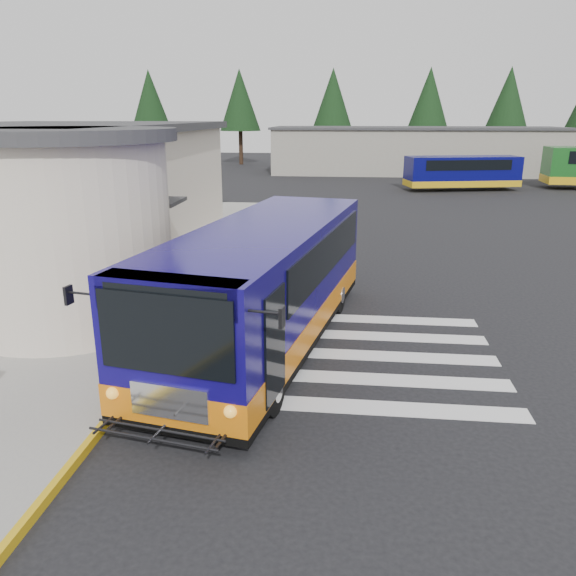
# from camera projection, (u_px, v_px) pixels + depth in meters

# --- Properties ---
(ground) EXTENTS (140.00, 140.00, 0.00)m
(ground) POSITION_uv_depth(u_px,v_px,m) (342.00, 341.00, 13.61)
(ground) COLOR black
(ground) RESTS_ON ground
(sidewalk) EXTENTS (10.00, 34.00, 0.15)m
(sidewalk) POSITION_uv_depth(u_px,v_px,m) (68.00, 281.00, 18.32)
(sidewalk) COLOR gray
(sidewalk) RESTS_ON ground
(curb_strip) EXTENTS (0.12, 34.00, 0.16)m
(curb_strip) POSITION_uv_depth(u_px,v_px,m) (216.00, 285.00, 17.81)
(curb_strip) COLOR gold
(curb_strip) RESTS_ON ground
(station_building) EXTENTS (12.70, 18.70, 4.80)m
(station_building) POSITION_uv_depth(u_px,v_px,m) (50.00, 192.00, 20.54)
(station_building) COLOR beige
(station_building) RESTS_ON ground
(crosswalk) EXTENTS (8.00, 5.35, 0.01)m
(crosswalk) POSITION_uv_depth(u_px,v_px,m) (319.00, 353.00, 12.90)
(crosswalk) COLOR silver
(crosswalk) RESTS_ON ground
(depot_building) EXTENTS (26.40, 8.40, 4.20)m
(depot_building) POSITION_uv_depth(u_px,v_px,m) (415.00, 150.00, 52.26)
(depot_building) COLOR gray
(depot_building) RESTS_ON ground
(tree_line) EXTENTS (58.40, 4.40, 10.00)m
(tree_line) POSITION_uv_depth(u_px,v_px,m) (412.00, 100.00, 58.45)
(tree_line) COLOR black
(tree_line) RESTS_ON ground
(transit_bus) EXTENTS (4.81, 10.43, 2.86)m
(transit_bus) POSITION_uv_depth(u_px,v_px,m) (265.00, 289.00, 13.05)
(transit_bus) COLOR #110863
(transit_bus) RESTS_ON ground
(pedestrian_b) EXTENTS (0.90, 0.98, 1.62)m
(pedestrian_b) POSITION_uv_depth(u_px,v_px,m) (53.00, 312.00, 12.79)
(pedestrian_b) COLOR black
(pedestrian_b) RESTS_ON sidewalk
(bollard) EXTENTS (0.10, 0.10, 1.16)m
(bollard) POSITION_uv_depth(u_px,v_px,m) (104.00, 376.00, 10.13)
(bollard) COLOR black
(bollard) RESTS_ON sidewalk
(far_bus_a) EXTENTS (8.38, 3.97, 2.09)m
(far_bus_a) POSITION_uv_depth(u_px,v_px,m) (462.00, 171.00, 40.50)
(far_bus_a) COLOR #060750
(far_bus_a) RESTS_ON ground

